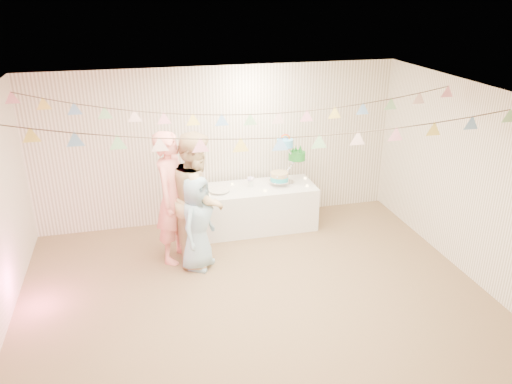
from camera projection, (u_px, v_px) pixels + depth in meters
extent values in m
plane|color=brown|center=(256.00, 298.00, 6.46)|extent=(6.00, 6.00, 0.00)
plane|color=white|center=(256.00, 99.00, 5.46)|extent=(6.00, 6.00, 0.00)
plane|color=white|center=(219.00, 146.00, 8.20)|extent=(6.00, 6.00, 0.00)
plane|color=white|center=(337.00, 341.00, 3.72)|extent=(6.00, 6.00, 0.00)
plane|color=white|center=(474.00, 184.00, 6.63)|extent=(5.00, 5.00, 0.00)
cube|color=white|center=(256.00, 207.00, 8.21)|extent=(1.93, 0.77, 0.72)
cylinder|color=white|center=(219.00, 190.00, 7.88)|extent=(0.33, 0.33, 0.02)
imported|color=#FF8E85|center=(173.00, 198.00, 7.05)|extent=(0.75, 0.85, 1.94)
imported|color=#D7B584|center=(198.00, 198.00, 7.07)|extent=(0.88, 1.05, 1.93)
imported|color=#90B5CC|center=(197.00, 223.00, 6.94)|extent=(0.75, 0.81, 1.39)
cylinder|color=#FFD88C|center=(208.00, 194.00, 7.75)|extent=(0.04, 0.04, 0.03)
cylinder|color=#FFD88C|center=(232.00, 184.00, 8.15)|extent=(0.04, 0.04, 0.03)
cylinder|color=#FFD88C|center=(265.00, 191.00, 7.89)|extent=(0.04, 0.04, 0.03)
cylinder|color=#FFD88C|center=(273.00, 180.00, 8.34)|extent=(0.04, 0.04, 0.03)
cylinder|color=#FFD88C|center=(307.00, 186.00, 8.09)|extent=(0.04, 0.04, 0.03)
cylinder|color=#FFD88C|center=(305.00, 178.00, 8.40)|extent=(0.04, 0.04, 0.03)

